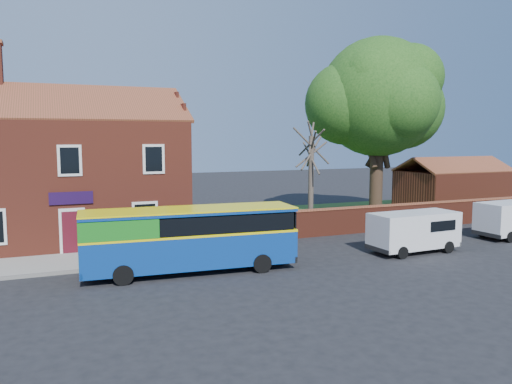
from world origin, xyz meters
name	(u,v)px	position (x,y,z in m)	size (l,w,h in m)	color
ground	(266,280)	(0.00, 0.00, 0.00)	(120.00, 120.00, 0.00)	black
pavement	(75,262)	(-7.00, 5.75, 0.06)	(18.00, 3.50, 0.12)	gray
kerb	(77,271)	(-7.00, 4.00, 0.07)	(18.00, 0.15, 0.14)	slate
grass_strip	(357,214)	(13.00, 13.00, 0.02)	(26.00, 12.00, 0.04)	#426B28
shop_building	(67,179)	(-7.02, 11.50, 3.41)	(12.30, 8.13, 10.50)	maroon
boundary_wall	(412,215)	(13.00, 7.00, 0.81)	(22.00, 0.38, 1.60)	maroon
outbuilding	(452,188)	(22.00, 13.00, 1.61)	(8.20, 5.06, 4.17)	maroon
bus	(184,236)	(-2.80, 2.33, 1.55)	(9.06, 2.87, 2.73)	navy
van_near	(414,230)	(8.73, 1.67, 1.12)	(4.62, 2.07, 2.00)	white
large_tree	(377,101)	(13.18, 11.13, 8.16)	(10.22, 8.09, 12.47)	black
bare_tree	(311,177)	(6.91, 9.03, 3.24)	(2.37, 2.82, 6.32)	#4C4238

